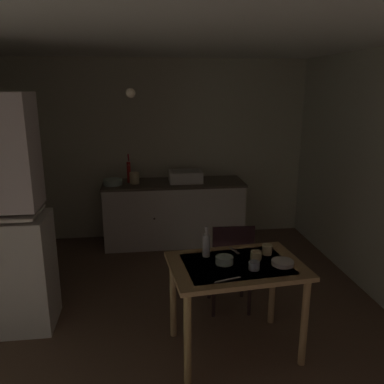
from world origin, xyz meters
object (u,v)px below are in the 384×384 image
at_px(mixing_bowl_counter, 113,182).
at_px(glass_bottle, 206,244).
at_px(sink_basin, 185,176).
at_px(dining_table, 236,277).
at_px(hand_pump, 129,170).
at_px(serving_bowl_wide, 283,263).
at_px(chair_far_side, 230,264).
at_px(mug_tall, 256,255).

distance_m(mixing_bowl_counter, glass_bottle, 2.35).
distance_m(sink_basin, dining_table, 2.42).
bearing_deg(hand_pump, sink_basin, -3.43).
relative_size(serving_bowl_wide, glass_bottle, 0.68).
xyz_separation_m(chair_far_side, serving_bowl_wide, (0.26, -0.65, 0.29)).
bearing_deg(glass_bottle, chair_far_side, 53.71).
xyz_separation_m(sink_basin, mixing_bowl_counter, (-0.96, -0.05, -0.04)).
relative_size(serving_bowl_wide, mug_tall, 1.94).
distance_m(mug_tall, glass_bottle, 0.41).
relative_size(hand_pump, mug_tall, 4.37).
bearing_deg(dining_table, serving_bowl_wide, -9.56).
height_order(dining_table, chair_far_side, chair_far_side).
distance_m(dining_table, glass_bottle, 0.35).
xyz_separation_m(mixing_bowl_counter, glass_bottle, (0.88, -2.17, -0.03)).
bearing_deg(dining_table, chair_far_side, 81.14).
distance_m(dining_table, chair_far_side, 0.62).
distance_m(chair_far_side, glass_bottle, 0.64).
bearing_deg(mixing_bowl_counter, dining_table, -65.00).
bearing_deg(mug_tall, sink_basin, 97.57).
bearing_deg(dining_table, mixing_bowl_counter, 115.00).
height_order(mixing_bowl_counter, dining_table, mixing_bowl_counter).
height_order(hand_pump, dining_table, hand_pump).
bearing_deg(chair_far_side, serving_bowl_wide, -68.09).
height_order(chair_far_side, mug_tall, chair_far_side).
bearing_deg(hand_pump, mug_tall, -65.85).
relative_size(chair_far_side, serving_bowl_wide, 5.21).
bearing_deg(glass_bottle, sink_basin, 87.97).
xyz_separation_m(sink_basin, hand_pump, (-0.75, 0.05, 0.09)).
xyz_separation_m(chair_far_side, mug_tall, (0.09, -0.52, 0.31)).
bearing_deg(chair_far_side, dining_table, -98.86).
height_order(sink_basin, serving_bowl_wide, sink_basin).
relative_size(dining_table, mug_tall, 12.25).
height_order(sink_basin, glass_bottle, glass_bottle).
height_order(sink_basin, chair_far_side, sink_basin).
bearing_deg(serving_bowl_wide, dining_table, 170.44).
relative_size(sink_basin, mixing_bowl_counter, 1.80).
xyz_separation_m(sink_basin, mug_tall, (0.31, -2.33, -0.14)).
xyz_separation_m(serving_bowl_wide, glass_bottle, (-0.56, 0.23, 0.08)).
bearing_deg(chair_far_side, mixing_bowl_counter, 123.97).
height_order(hand_pump, mixing_bowl_counter, hand_pump).
relative_size(hand_pump, serving_bowl_wide, 2.25).
distance_m(sink_basin, serving_bowl_wide, 2.51).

